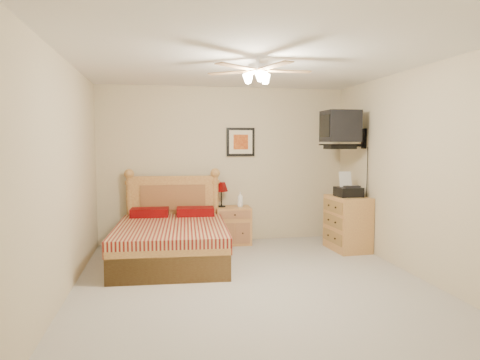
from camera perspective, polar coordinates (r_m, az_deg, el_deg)
The scene contains 17 objects.
floor at distance 5.00m, azimuth 1.77°, elevation -13.78°, with size 4.50×4.50×0.00m, color #A6A195.
ceiling at distance 4.82m, azimuth 1.85°, elevation 15.66°, with size 4.00×4.50×0.04m, color white.
wall_back at distance 6.96m, azimuth -2.14°, elevation 2.04°, with size 4.00×0.04×2.50m, color beige.
wall_front at distance 2.61m, azimuth 12.42°, elevation -3.04°, with size 4.00×0.04×2.50m, color beige.
wall_left at distance 4.74m, azimuth -22.52°, elevation 0.28°, with size 0.04×4.50×2.50m, color beige.
wall_right at distance 5.53m, azimuth 22.51°, elevation 0.89°, with size 0.04×4.50×2.50m, color beige.
bed at distance 5.83m, azimuth -9.18°, elevation -4.96°, with size 1.43×1.88×1.21m, color #A06034, non-canonical shape.
nightstand at distance 6.85m, azimuth -0.91°, elevation -6.06°, with size 0.54×0.41×0.59m, color #B4863F.
table_lamp at distance 6.79m, azimuth -2.49°, elevation -1.96°, with size 0.21×0.21×0.39m, color #600404, non-canonical shape.
lotion_bottle at distance 6.79m, azimuth 0.03°, elevation -2.60°, with size 0.09×0.09×0.24m, color white.
framed_picture at distance 6.97m, azimuth 0.08°, elevation 5.09°, with size 0.46×0.04×0.46m, color black.
dresser at distance 6.64m, azimuth 14.15°, elevation -5.60°, with size 0.48×0.69×0.81m, color #A56A45.
fax_machine at distance 6.52m, azimuth 14.28°, elevation -0.56°, with size 0.34×0.37×0.37m, color black, non-canonical shape.
magazine_lower at distance 6.75m, azimuth 13.41°, elevation -1.81°, with size 0.20×0.27×0.03m, color beige.
magazine_upper at distance 6.78m, azimuth 13.33°, elevation -1.58°, with size 0.21×0.29×0.02m, color gray.
wall_tv at distance 6.57m, azimuth 14.42°, elevation 6.59°, with size 0.56×0.46×0.58m, color black, non-canonical shape.
ceiling_fan at distance 4.60m, azimuth 2.40°, elevation 14.39°, with size 1.14×1.14×0.28m, color white, non-canonical shape.
Camera 1 is at (-1.01, -4.62, 1.61)m, focal length 32.00 mm.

